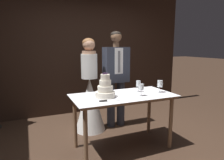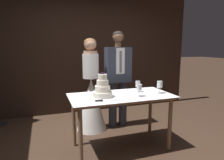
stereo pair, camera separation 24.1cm
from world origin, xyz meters
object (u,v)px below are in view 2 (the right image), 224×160
Objects in this scene: wine_glass_near at (160,85)px; wine_glass_middle at (138,84)px; bride at (91,97)px; cake_table at (121,102)px; groom at (118,74)px; cake_knife at (104,101)px; wine_glass_far at (139,88)px; tiered_cake at (103,89)px.

wine_glass_middle is (-0.27, 0.18, -0.01)m from wine_glass_near.
cake_table is at bearing -72.52° from bride.
wine_glass_near is at bearing -32.64° from wine_glass_middle.
bride is (-0.57, 0.71, -0.32)m from wine_glass_middle.
wine_glass_middle is at bearing -85.32° from groom.
wine_glass_far is at bearing 17.94° from cake_knife.
tiered_cake reaches higher than wine_glass_middle.
cake_table is at bearing -161.91° from wine_glass_middle.
groom is (0.51, -0.00, 0.39)m from bride.
wine_glass_near is 0.32m from wine_glass_middle.
wine_glass_far is at bearing -92.61° from groom.
wine_glass_far is (-0.37, -0.07, -0.00)m from wine_glass_near.
cake_table is 8.56× the size of wine_glass_middle.
groom reaches higher than bride.
bride is at bearing 133.64° from wine_glass_near.
tiered_cake is at bearing -123.22° from groom.
tiered_cake is 0.87m from bride.
wine_glass_middle is (0.31, 0.10, 0.22)m from cake_table.
wine_glass_far reaches higher than cake_table.
groom reaches higher than wine_glass_far.
cake_table is 0.89m from groom.
cake_knife is at bearing -171.74° from wine_glass_far.
groom is (-0.33, 0.88, 0.06)m from wine_glass_near.
wine_glass_near is 1.07× the size of wine_glass_far.
groom is at bearing 87.39° from wine_glass_far.
cake_knife is 2.22× the size of wine_glass_middle.
cake_table is 0.34m from wine_glass_far.
wine_glass_middle is (0.59, 0.11, 0.01)m from tiered_cake.
cake_knife is at bearing -93.85° from bride.
cake_table is 0.41m from cake_knife.
wine_glass_near reaches higher than wine_glass_far.
cake_table is 0.90× the size of bride.
tiered_cake is 1.85× the size of wine_glass_near.
wine_glass_far is at bearing -169.39° from wine_glass_near.
tiered_cake is 0.89× the size of cake_knife.
wine_glass_middle is 0.11× the size of bride.
cake_knife is 0.23× the size of bride.
groom reaches higher than wine_glass_middle.
wine_glass_middle is at bearing 147.36° from wine_glass_near.
tiered_cake is 0.87m from wine_glass_near.
tiered_cake is 0.60m from wine_glass_middle.
bride reaches higher than tiered_cake.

